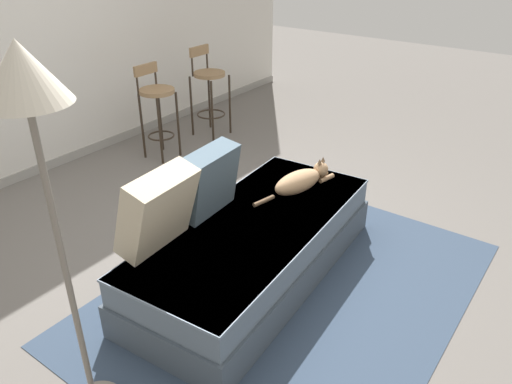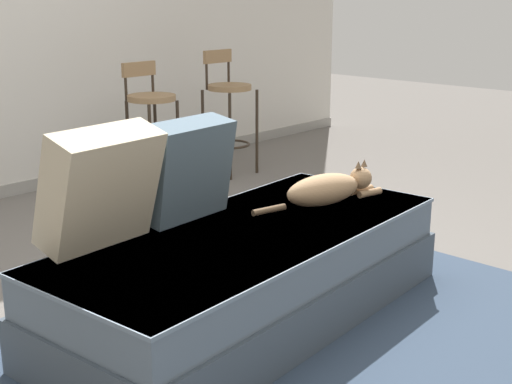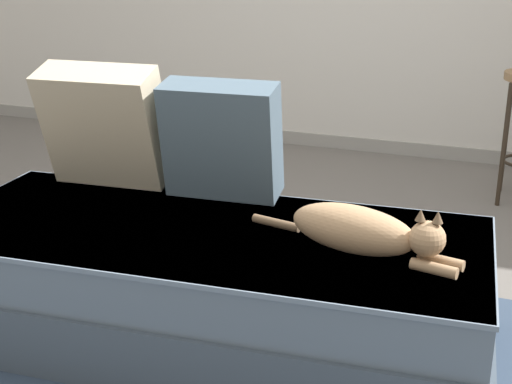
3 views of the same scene
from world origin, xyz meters
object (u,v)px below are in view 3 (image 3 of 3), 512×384
object	(u,v)px
throw_pillow_corner	(105,126)
couch	(206,282)
throw_pillow_middle	(221,140)
cat	(362,231)

from	to	relation	value
throw_pillow_corner	couch	bearing A→B (deg)	-26.88
couch	throw_pillow_corner	bearing A→B (deg)	153.12
throw_pillow_middle	cat	size ratio (longest dim) A/B	0.62
couch	throw_pillow_middle	bearing A→B (deg)	102.71
throw_pillow_corner	cat	size ratio (longest dim) A/B	0.68
cat	couch	bearing A→B (deg)	179.22
couch	throw_pillow_corner	size ratio (longest dim) A/B	4.02
couch	cat	bearing A→B (deg)	-0.78
throw_pillow_corner	cat	distance (m)	1.15
throw_pillow_middle	cat	xyz separation A→B (m)	(0.62, -0.32, -0.15)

